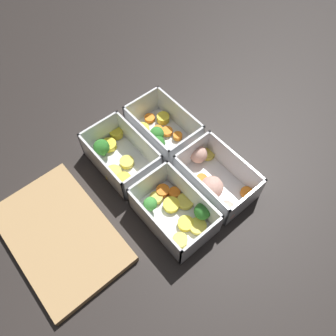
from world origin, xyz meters
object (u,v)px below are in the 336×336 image
container_near_right (162,131)px  container_far_right (118,156)px  container_near_left (214,180)px  container_far_left (176,212)px

container_near_right → container_far_right: 0.12m
container_near_left → container_far_right: size_ratio=1.05×
container_near_left → container_far_right: (0.19, 0.12, -0.00)m
container_near_right → container_far_right: bearing=85.6°
container_far_left → container_far_right: (0.19, 0.01, 0.00)m
container_near_left → container_far_left: bearing=91.3°
container_near_right → container_far_right: same height
container_far_left → container_far_right: same height
container_near_left → container_near_right: 0.18m
container_far_right → container_near_right: bearing=-94.4°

